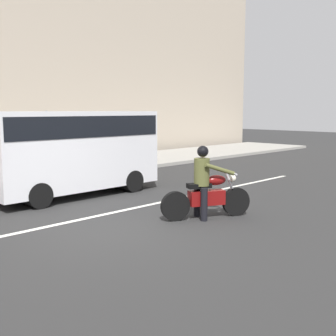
# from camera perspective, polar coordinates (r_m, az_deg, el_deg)

# --- Properties ---
(ground_plane) EXTENTS (80.00, 80.00, 0.00)m
(ground_plane) POSITION_cam_1_polar(r_m,az_deg,el_deg) (8.72, -8.57, -8.06)
(ground_plane) COLOR #2B2B2B
(lane_marking_stripe) EXTENTS (18.00, 0.14, 0.01)m
(lane_marking_stripe) POSITION_cam_1_polar(r_m,az_deg,el_deg) (9.29, -13.33, -7.16)
(lane_marking_stripe) COLOR silver
(lane_marking_stripe) RESTS_ON ground_plane
(motorcycle_with_rider_olive) EXTENTS (1.93, 1.09, 1.62)m
(motorcycle_with_rider_olive) POSITION_cam_1_polar(r_m,az_deg,el_deg) (9.26, 5.19, -2.86)
(motorcycle_with_rider_olive) COLOR black
(motorcycle_with_rider_olive) RESTS_ON ground_plane
(parked_van_white) EXTENTS (4.80, 1.96, 2.35)m
(parked_van_white) POSITION_cam_1_polar(r_m,az_deg,el_deg) (12.00, -13.00, 2.81)
(parked_van_white) COLOR silver
(parked_van_white) RESTS_ON ground_plane
(street_sign_post) EXTENTS (0.44, 0.08, 2.23)m
(street_sign_post) POSITION_cam_1_polar(r_m,az_deg,el_deg) (15.88, -16.11, 4.41)
(street_sign_post) COLOR gray
(street_sign_post) RESTS_ON sidewalk_slab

